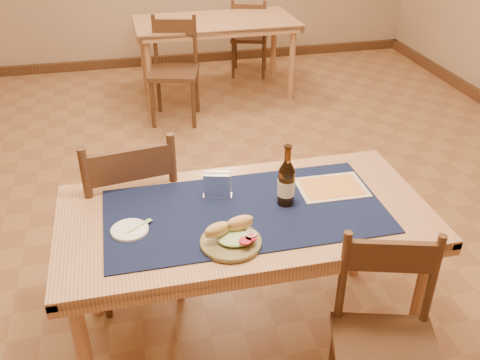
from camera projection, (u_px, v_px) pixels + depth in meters
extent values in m
cube|color=olive|center=(215.00, 241.00, 3.37)|extent=(6.00, 7.00, 0.02)
cylinder|color=tan|center=(418.00, 304.00, 2.38)|extent=(0.06, 0.06, 0.71)
cylinder|color=tan|center=(88.00, 260.00, 2.64)|extent=(0.06, 0.06, 0.71)
cylinder|color=tan|center=(359.00, 222.00, 2.92)|extent=(0.06, 0.06, 0.71)
cube|color=tan|center=(245.00, 215.00, 2.32)|extent=(1.60, 0.80, 0.04)
cube|color=#0F153A|center=(245.00, 211.00, 2.31)|extent=(1.20, 0.60, 0.01)
cube|color=#482919|center=(161.00, 60.00, 6.24)|extent=(6.00, 0.06, 0.10)
cylinder|color=tan|center=(150.00, 76.00, 4.90)|extent=(0.06, 0.06, 0.71)
cylinder|color=tan|center=(292.00, 65.00, 5.18)|extent=(0.06, 0.06, 0.71)
cylinder|color=tan|center=(144.00, 56.00, 5.40)|extent=(0.06, 0.06, 0.71)
cylinder|color=tan|center=(274.00, 46.00, 5.69)|extent=(0.06, 0.06, 0.71)
cube|color=tan|center=(215.00, 22.00, 5.10)|extent=(1.55, 0.79, 0.04)
cylinder|color=#482919|center=(161.00, 221.00, 3.12)|extent=(0.04, 0.04, 0.49)
cylinder|color=#482919|center=(92.00, 236.00, 2.99)|extent=(0.04, 0.04, 0.49)
cylinder|color=#482919|center=(179.00, 262.00, 2.80)|extent=(0.04, 0.04, 0.49)
cylinder|color=#482919|center=(103.00, 280.00, 2.68)|extent=(0.04, 0.04, 0.49)
cube|color=#482919|center=(129.00, 211.00, 2.77)|extent=(0.52, 0.52, 0.04)
cube|color=#482919|center=(129.00, 165.00, 2.41)|extent=(0.39, 0.09, 0.15)
cylinder|color=#482919|center=(174.00, 182.00, 2.54)|extent=(0.04, 0.04, 0.50)
cylinder|color=#482919|center=(89.00, 198.00, 2.41)|extent=(0.04, 0.04, 0.50)
cylinder|color=#482919|center=(333.00, 356.00, 2.30)|extent=(0.03, 0.03, 0.43)
cylinder|color=#482919|center=(414.00, 360.00, 2.29)|extent=(0.03, 0.03, 0.43)
cube|color=#482919|center=(387.00, 356.00, 2.04)|extent=(0.50, 0.50, 0.04)
cube|color=#482919|center=(391.00, 256.00, 2.02)|extent=(0.34, 0.12, 0.13)
cylinder|color=#482919|center=(343.00, 278.00, 2.09)|extent=(0.03, 0.03, 0.44)
cylinder|color=#482919|center=(432.00, 281.00, 2.07)|extent=(0.03, 0.03, 0.44)
cylinder|color=#482919|center=(152.00, 104.00, 4.67)|extent=(0.04, 0.04, 0.45)
cylinder|color=#482919|center=(193.00, 104.00, 4.66)|extent=(0.04, 0.04, 0.45)
cylinder|color=#482919|center=(159.00, 89.00, 4.98)|extent=(0.04, 0.04, 0.45)
cylinder|color=#482919|center=(197.00, 89.00, 4.97)|extent=(0.04, 0.04, 0.45)
cube|color=#482919|center=(174.00, 73.00, 4.71)|extent=(0.51, 0.51, 0.04)
cube|color=#482919|center=(174.00, 27.00, 4.69)|extent=(0.36, 0.12, 0.14)
cylinder|color=#482919|center=(155.00, 41.00, 4.75)|extent=(0.04, 0.04, 0.46)
cylinder|color=#482919|center=(195.00, 41.00, 4.75)|extent=(0.04, 0.04, 0.46)
cylinder|color=#482919|center=(265.00, 51.00, 6.03)|extent=(0.03, 0.03, 0.41)
cylinder|color=#482919|center=(236.00, 50.00, 6.05)|extent=(0.03, 0.03, 0.41)
cylinder|color=#482919|center=(263.00, 60.00, 5.75)|extent=(0.03, 0.03, 0.41)
cylinder|color=#482919|center=(233.00, 60.00, 5.77)|extent=(0.03, 0.03, 0.41)
cube|color=#482919|center=(249.00, 37.00, 5.80)|extent=(0.48, 0.48, 0.04)
cube|color=#482919|center=(249.00, 11.00, 5.48)|extent=(0.32, 0.12, 0.13)
cylinder|color=#482919|center=(264.00, 22.00, 5.53)|extent=(0.03, 0.03, 0.42)
cylinder|color=#482919|center=(233.00, 21.00, 5.55)|extent=(0.03, 0.03, 0.42)
cylinder|color=brown|center=(231.00, 242.00, 2.10)|extent=(0.24, 0.24, 0.01)
torus|color=brown|center=(231.00, 241.00, 2.10)|extent=(0.25, 0.25, 0.01)
ellipsoid|color=#BEDC97|center=(236.00, 238.00, 2.09)|extent=(0.15, 0.12, 0.03)
ellipsoid|color=tan|center=(217.00, 230.00, 2.08)|extent=(0.11, 0.08, 0.06)
ellipsoid|color=tan|center=(240.00, 223.00, 2.12)|extent=(0.11, 0.06, 0.06)
cylinder|color=#AF172B|center=(245.00, 241.00, 2.05)|extent=(0.05, 0.05, 0.01)
cylinder|color=#AF172B|center=(251.00, 238.00, 2.07)|extent=(0.05, 0.05, 0.01)
torus|color=beige|center=(251.00, 234.00, 2.07)|extent=(0.05, 0.05, 0.01)
cylinder|color=white|center=(130.00, 230.00, 2.17)|extent=(0.15, 0.15, 0.01)
torus|color=white|center=(130.00, 229.00, 2.17)|extent=(0.15, 0.15, 0.01)
cube|color=#86C66D|center=(137.00, 227.00, 2.18)|extent=(0.08, 0.06, 0.00)
cube|color=#86C66D|center=(148.00, 221.00, 2.22)|extent=(0.04, 0.03, 0.00)
cylinder|color=#48290C|center=(286.00, 187.00, 2.31)|extent=(0.07, 0.07, 0.17)
cone|color=#48290C|center=(287.00, 166.00, 2.26)|extent=(0.07, 0.07, 0.04)
cylinder|color=#48290C|center=(288.00, 155.00, 2.23)|extent=(0.03, 0.03, 0.07)
cylinder|color=#48290C|center=(288.00, 147.00, 2.21)|extent=(0.04, 0.04, 0.01)
cylinder|color=beige|center=(286.00, 187.00, 2.31)|extent=(0.08, 0.08, 0.07)
cube|color=white|center=(218.00, 195.00, 2.41)|extent=(0.14, 0.08, 0.00)
cube|color=white|center=(217.00, 187.00, 2.36)|extent=(0.12, 0.03, 0.11)
cube|color=white|center=(218.00, 182.00, 2.40)|extent=(0.12, 0.03, 0.11)
cube|color=white|center=(217.00, 185.00, 2.38)|extent=(0.12, 0.06, 0.10)
cube|color=#386CB6|center=(217.00, 185.00, 2.36)|extent=(0.08, 0.02, 0.04)
cube|color=beige|center=(332.00, 187.00, 2.46)|extent=(0.31, 0.23, 0.00)
cube|color=orange|center=(332.00, 187.00, 2.46)|extent=(0.27, 0.19, 0.00)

